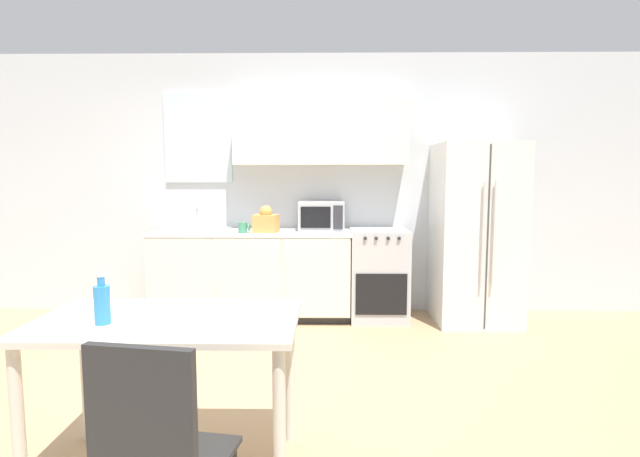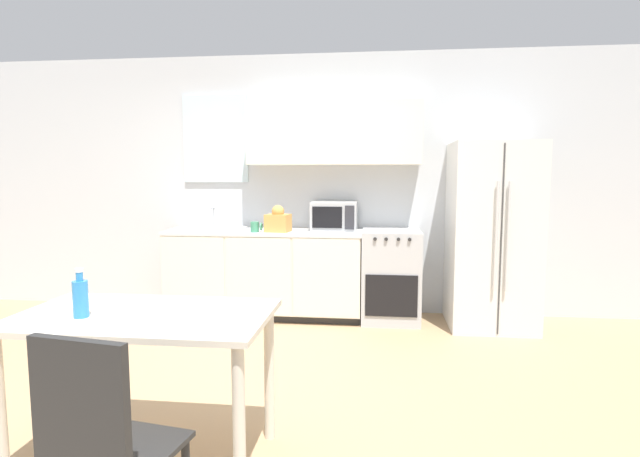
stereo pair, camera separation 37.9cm
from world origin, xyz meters
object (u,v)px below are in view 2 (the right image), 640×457
(dining_table, at_px, (145,336))
(drink_bottle, at_px, (81,297))
(microwave, at_px, (334,216))
(dining_chair_near, at_px, (100,441))
(coffee_mug, at_px, (256,227))
(oven_range, at_px, (391,275))
(refrigerator, at_px, (492,235))

(dining_table, bearing_deg, drink_bottle, -159.47)
(microwave, relative_size, drink_bottle, 1.93)
(microwave, xyz_separation_m, dining_chair_near, (-0.51, -3.50, -0.50))
(coffee_mug, xyz_separation_m, dining_table, (0.06, -2.50, -0.28))
(microwave, bearing_deg, oven_range, -9.35)
(drink_bottle, bearing_deg, dining_chair_near, -54.49)
(dining_table, bearing_deg, dining_chair_near, -75.63)
(dining_table, relative_size, drink_bottle, 5.21)
(coffee_mug, bearing_deg, dining_table, -88.73)
(coffee_mug, height_order, dining_chair_near, coffee_mug)
(oven_range, bearing_deg, dining_chair_near, -107.80)
(refrigerator, bearing_deg, oven_range, 175.66)
(dining_chair_near, bearing_deg, microwave, 90.99)
(refrigerator, xyz_separation_m, drink_bottle, (-2.49, -2.69, -0.00))
(refrigerator, relative_size, microwave, 3.82)
(oven_range, relative_size, drink_bottle, 3.81)
(oven_range, relative_size, microwave, 1.97)
(microwave, bearing_deg, drink_bottle, -108.73)
(refrigerator, xyz_separation_m, coffee_mug, (-2.28, -0.09, 0.06))
(oven_range, height_order, dining_table, oven_range)
(microwave, xyz_separation_m, coffee_mug, (-0.76, -0.25, -0.09))
(oven_range, height_order, drink_bottle, drink_bottle)
(refrigerator, bearing_deg, coffee_mug, -177.80)
(refrigerator, xyz_separation_m, dining_table, (-2.23, -2.59, -0.22))
(coffee_mug, bearing_deg, drink_bottle, -94.62)
(coffee_mug, relative_size, dining_table, 0.09)
(microwave, relative_size, coffee_mug, 3.99)
(dining_table, xyz_separation_m, dining_chair_near, (0.19, -0.74, -0.13))
(refrigerator, height_order, dining_chair_near, refrigerator)
(microwave, bearing_deg, dining_chair_near, -98.36)
(refrigerator, relative_size, coffee_mug, 15.25)
(dining_chair_near, relative_size, drink_bottle, 3.90)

